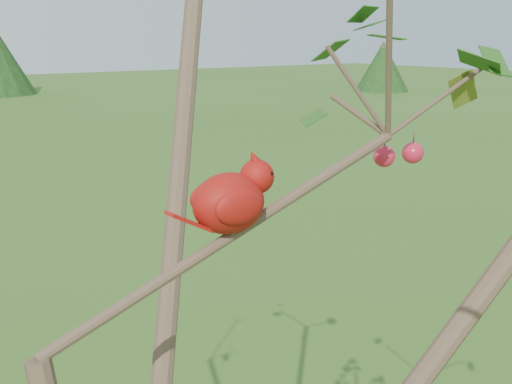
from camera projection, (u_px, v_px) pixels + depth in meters
crabapple_tree at (124, 251)px, 0.75m from camera, size 2.35×2.05×2.95m
cardinal at (232, 199)px, 0.96m from camera, size 0.19×0.10×0.13m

